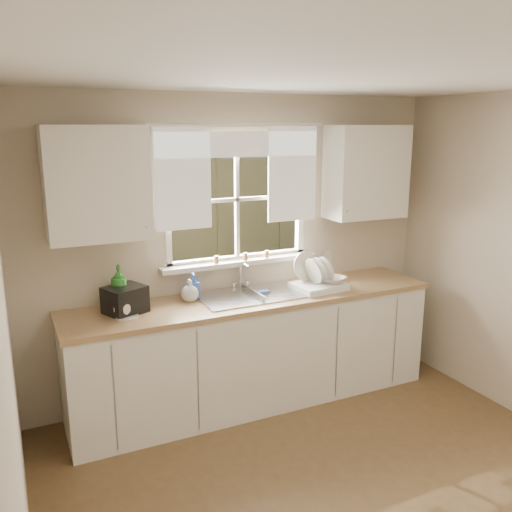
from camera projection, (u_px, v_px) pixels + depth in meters
name	position (u px, v px, depth m)	size (l,w,h in m)	color
room_walls	(401.00, 330.00, 2.73)	(3.62, 4.02, 2.50)	beige
ceiling	(409.00, 68.00, 2.50)	(3.60, 4.00, 0.02)	silver
window	(238.00, 219.00, 4.49)	(1.38, 0.16, 1.06)	white
curtains	(240.00, 165.00, 4.34)	(1.50, 0.03, 0.81)	white
base_cabinets	(254.00, 351.00, 4.46)	(3.00, 0.62, 0.87)	white
countertop	(254.00, 299.00, 4.35)	(3.04, 0.65, 0.04)	#A58152
upper_cabinet_left	(96.00, 184.00, 3.77)	(0.70, 0.33, 0.80)	white
upper_cabinet_right	(366.00, 172.00, 4.73)	(0.70, 0.33, 0.80)	white
wall_outlet	(327.00, 257.00, 4.94)	(0.08, 0.01, 0.12)	beige
sill_jars	(243.00, 257.00, 4.52)	(0.50, 0.04, 0.06)	brown
backyard	(126.00, 57.00, 9.91)	(20.00, 10.00, 6.13)	#335421
sink	(253.00, 304.00, 4.39)	(0.88, 0.52, 0.40)	#B7B7BC
dish_rack	(318.00, 281.00, 4.52)	(0.45, 0.36, 0.30)	white
bowl	(333.00, 280.00, 4.52)	(0.20, 0.20, 0.05)	white
soap_bottle_a	(119.00, 288.00, 3.98)	(0.13, 0.13, 0.34)	#2E852B
soap_bottle_b	(193.00, 286.00, 4.26)	(0.09, 0.10, 0.21)	blue
soap_bottle_c	(190.00, 290.00, 4.21)	(0.14, 0.14, 0.17)	beige
saucer	(127.00, 317.00, 3.86)	(0.17, 0.17, 0.01)	silver
cup	(122.00, 310.00, 3.87)	(0.13, 0.13, 0.11)	silver
black_appliance	(125.00, 300.00, 3.94)	(0.27, 0.23, 0.20)	black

